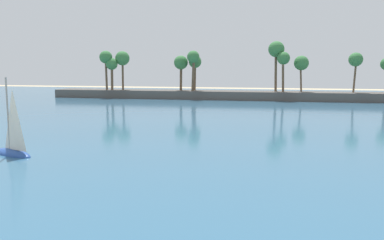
% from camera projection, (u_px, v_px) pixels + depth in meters
% --- Properties ---
extents(sea, '(220.00, 111.90, 0.06)m').
position_uv_depth(sea, '(258.00, 108.00, 65.89)').
color(sea, '#33607F').
rests_on(sea, ground).
extents(palm_headland, '(90.81, 6.00, 12.00)m').
position_uv_depth(palm_headland, '(268.00, 85.00, 80.69)').
color(palm_headland, '#514C47').
rests_on(palm_headland, ground).
extents(sailboat_mid_bay, '(4.60, 2.88, 6.41)m').
position_uv_depth(sailboat_mid_bay, '(12.00, 147.00, 30.39)').
color(sailboat_mid_bay, '#234793').
rests_on(sailboat_mid_bay, sea).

